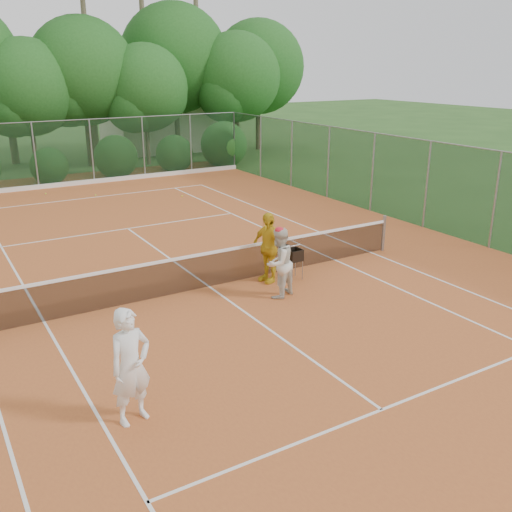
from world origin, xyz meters
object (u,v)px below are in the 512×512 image
(player_center_grp, at_px, (279,263))
(ball_hopper, at_px, (294,255))
(player_white, at_px, (131,366))
(player_yellow, at_px, (268,247))

(player_center_grp, bearing_deg, ball_hopper, 38.60)
(ball_hopper, bearing_deg, player_center_grp, -129.33)
(player_center_grp, relative_size, ball_hopper, 2.13)
(player_white, distance_m, ball_hopper, 7.02)
(player_center_grp, xyz_separation_m, player_yellow, (0.33, 1.03, 0.05))
(player_white, xyz_separation_m, player_center_grp, (4.81, 3.13, -0.09))
(player_white, relative_size, player_center_grp, 1.09)
(player_center_grp, relative_size, player_yellow, 0.95)
(player_yellow, relative_size, ball_hopper, 2.24)
(player_white, bearing_deg, player_yellow, 24.82)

